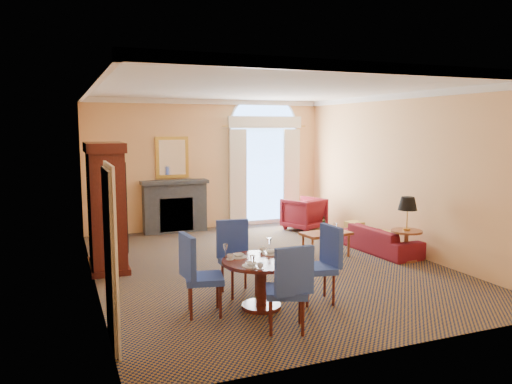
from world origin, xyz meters
name	(u,v)px	position (x,y,z in m)	size (l,w,h in m)	color
ground	(266,265)	(0.00, 0.00, 0.00)	(7.50, 7.50, 0.00)	#111A37
room_envelope	(252,128)	(-0.03, 0.67, 2.51)	(6.04, 7.52, 3.45)	#FFC079
armoire	(106,209)	(-2.72, 0.84, 1.09)	(0.65, 1.15, 2.26)	#3F130E
dining_table	(261,272)	(-0.91, -1.99, 0.52)	(1.11, 1.11, 0.90)	#3F130E
dining_chair_north	(236,252)	(-1.02, -1.21, 0.63)	(0.54, 0.56, 1.11)	#264096
dining_chair_south	(290,283)	(-0.92, -2.91, 0.63)	(0.64, 0.64, 1.11)	#264096
dining_chair_east	(324,259)	(0.03, -2.06, 0.63)	(0.58, 0.58, 1.11)	#264096
dining_chair_west	(196,269)	(-1.82, -1.91, 0.63)	(0.58, 0.58, 1.11)	#264096
sofa	(381,240)	(2.55, 0.02, 0.26)	(1.77, 0.69, 0.52)	maroon
armchair	(304,214)	(2.12, 2.62, 0.40)	(0.85, 0.88, 0.80)	maroon
coffee_table	(326,234)	(1.34, 0.16, 0.44)	(1.00, 0.62, 0.78)	brown
side_table	(407,221)	(2.60, -0.68, 0.77)	(0.59, 0.59, 1.20)	brown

